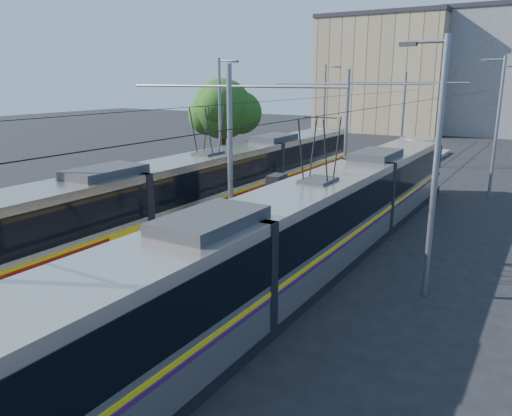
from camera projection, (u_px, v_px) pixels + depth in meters
The scene contains 12 objects.
ground at pixel (63, 342), 13.22m from camera, with size 160.00×160.00×0.00m, color black.
platform at pixel (323, 204), 27.27m from camera, with size 4.00×50.00×0.30m, color gray.
tactile_strip_left at pixel (299, 198), 27.95m from camera, with size 0.70×50.00×0.01m, color gray.
tactile_strip_right at pixel (348, 204), 26.50m from camera, with size 0.70×50.00×0.01m, color gray.
rails at pixel (323, 206), 27.30m from camera, with size 8.71×70.00×0.03m.
tram_left at pixel (209, 187), 24.08m from camera, with size 2.43×31.97×5.50m.
tram_right at pixel (317, 221), 17.68m from camera, with size 2.43×31.60×5.50m.
catenary at pixel (302, 127), 23.81m from camera, with size 9.20×70.00×7.00m.
street_lamps at pixel (353, 124), 29.57m from camera, with size 15.18×38.22×8.00m.
shelter at pixel (276, 200), 22.23m from camera, with size 0.76×1.13×2.37m.
tree at pixel (227, 110), 35.38m from camera, with size 4.70×4.34×6.82m.
building_left at pixel (387, 74), 66.09m from camera, with size 16.32×12.24×14.76m.
Camera 1 is at (10.54, -7.54, 6.75)m, focal length 35.00 mm.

